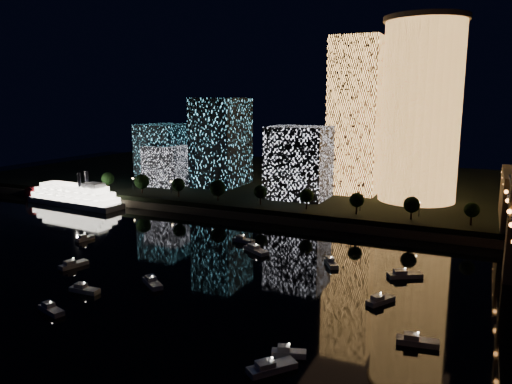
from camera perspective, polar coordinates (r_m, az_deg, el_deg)
ground at (r=119.24m, az=-3.90°, el=-13.30°), size 520.00×520.00×0.00m
far_bank at (r=264.69m, az=12.94°, el=0.47°), size 420.00×160.00×5.00m
seawall at (r=190.84m, az=8.01°, el=-3.62°), size 420.00×6.00×3.00m
tower_cylindrical at (r=221.71m, az=18.33°, el=8.80°), size 34.00×34.00×75.84m
tower_rectangular at (r=233.67m, az=11.36°, el=8.47°), size 22.03×22.03×70.09m
midrise_blocks at (r=244.56m, az=-4.22°, el=4.58°), size 100.86×39.58×43.40m
riverboat at (r=243.83m, az=-20.40°, el=-0.40°), size 55.12×15.63×16.39m
motorboats at (r=133.31m, az=-2.50°, el=-10.24°), size 119.90×77.05×2.78m
esplanade_trees at (r=208.38m, az=-1.70°, el=0.23°), size 165.63×6.95×8.98m
street_lamps at (r=211.92m, az=0.19°, el=0.01°), size 132.70×0.70×5.65m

